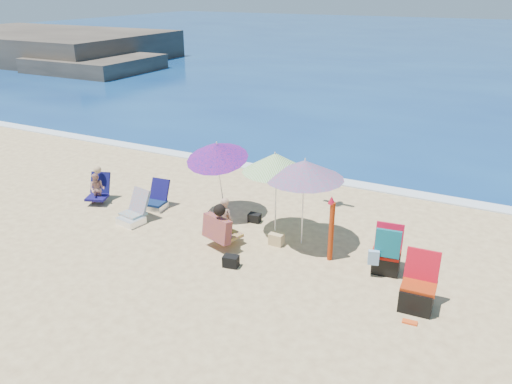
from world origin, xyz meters
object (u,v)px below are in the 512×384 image
at_px(person_center, 222,224).
at_px(furled_umbrella, 331,226).
at_px(umbrella_striped, 276,163).
at_px(camp_chair_left, 417,292).
at_px(umbrella_blue, 216,151).
at_px(umbrella_turquoise, 304,170).
at_px(chair_navy, 156,201).
at_px(camp_chair_right, 386,256).
at_px(chair_rainbow, 134,214).
at_px(person_left, 98,188).

bearing_deg(person_center, furled_umbrella, 11.53).
relative_size(umbrella_striped, camp_chair_left, 1.93).
distance_m(furled_umbrella, camp_chair_left, 2.10).
relative_size(umbrella_blue, furled_umbrella, 1.43).
relative_size(umbrella_turquoise, person_center, 1.88).
distance_m(umbrella_striped, chair_navy, 3.48).
bearing_deg(camp_chair_right, chair_rainbow, -175.49).
bearing_deg(umbrella_striped, person_center, -126.65).
xyz_separation_m(camp_chair_left, camp_chair_right, (-0.76, 0.91, 0.05)).
relative_size(furled_umbrella, camp_chair_left, 1.40).
height_order(chair_rainbow, person_left, person_left).
height_order(umbrella_striped, chair_navy, umbrella_striped).
bearing_deg(camp_chair_left, chair_navy, 168.23).
xyz_separation_m(umbrella_turquoise, camp_chair_right, (1.87, -0.39, -1.30)).
distance_m(umbrella_blue, chair_navy, 2.13).
height_order(furled_umbrella, chair_rainbow, furled_umbrella).
distance_m(chair_rainbow, person_center, 2.42).
bearing_deg(umbrella_turquoise, umbrella_striped, 170.65).
bearing_deg(chair_rainbow, person_center, -0.87).
xyz_separation_m(umbrella_blue, person_center, (0.87, -1.24, -1.10)).
bearing_deg(camp_chair_left, umbrella_blue, 161.22).
relative_size(chair_rainbow, person_left, 0.89).
bearing_deg(umbrella_striped, chair_navy, -178.84).
relative_size(umbrella_blue, person_left, 2.18).
xyz_separation_m(umbrella_blue, person_left, (-3.03, -0.74, -1.19)).
height_order(camp_chair_left, person_left, camp_chair_left).
relative_size(umbrella_turquoise, chair_rainbow, 2.42).
distance_m(chair_navy, camp_chair_left, 6.62).
distance_m(camp_chair_left, person_left, 8.00).
height_order(chair_navy, chair_rainbow, chair_rainbow).
distance_m(camp_chair_left, camp_chair_right, 1.19).
height_order(furled_umbrella, chair_navy, furled_umbrella).
height_order(umbrella_striped, umbrella_blue, umbrella_blue).
height_order(umbrella_blue, camp_chair_left, umbrella_blue).
bearing_deg(umbrella_blue, chair_navy, -168.32).
distance_m(umbrella_turquoise, person_left, 5.48).
relative_size(camp_chair_left, person_left, 1.09).
height_order(furled_umbrella, camp_chair_right, furled_umbrella).
height_order(umbrella_turquoise, furled_umbrella, umbrella_turquoise).
height_order(camp_chair_left, person_center, person_center).
relative_size(chair_navy, chair_rainbow, 0.86).
bearing_deg(camp_chair_right, umbrella_striped, 168.94).
relative_size(chair_navy, person_center, 0.66).
bearing_deg(furled_umbrella, chair_navy, 174.14).
bearing_deg(furled_umbrella, umbrella_turquoise, 151.12).
distance_m(umbrella_turquoise, chair_rainbow, 4.18).
distance_m(umbrella_striped, camp_chair_left, 3.85).
bearing_deg(umbrella_turquoise, person_center, -148.54).
relative_size(umbrella_turquoise, person_left, 2.16).
height_order(furled_umbrella, person_left, furled_umbrella).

